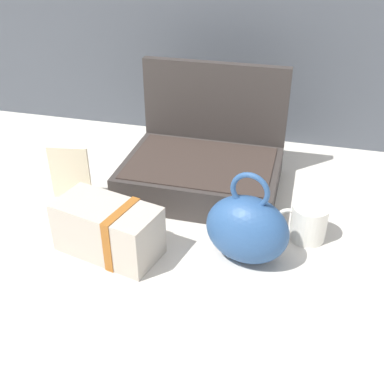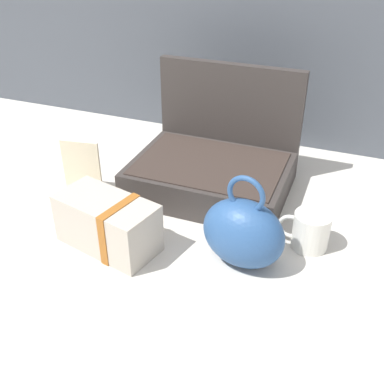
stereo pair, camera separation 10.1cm
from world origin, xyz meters
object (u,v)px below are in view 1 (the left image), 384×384
open_suitcase (204,163)px  info_card_left (70,173)px  teal_pouch_handbag (247,229)px  coffee_mug (308,222)px  cream_toiletry_bag (109,230)px

open_suitcase → info_card_left: size_ratio=2.76×
teal_pouch_handbag → coffee_mug: (0.12, 0.11, -0.04)m
teal_pouch_handbag → cream_toiletry_bag: 0.30m
teal_pouch_handbag → info_card_left: 0.49m
open_suitcase → cream_toiletry_bag: (-0.13, -0.33, -0.01)m
cream_toiletry_bag → coffee_mug: size_ratio=2.11×
open_suitcase → coffee_mug: 0.33m
open_suitcase → coffee_mug: open_suitcase is taller
teal_pouch_handbag → info_card_left: size_ratio=1.47×
open_suitcase → cream_toiletry_bag: bearing=-111.9°
teal_pouch_handbag → cream_toiletry_bag: bearing=-169.8°
cream_toiletry_bag → coffee_mug: cream_toiletry_bag is taller
coffee_mug → cream_toiletry_bag: bearing=-159.1°
teal_pouch_handbag → info_card_left: bearing=164.7°
open_suitcase → teal_pouch_handbag: open_suitcase is taller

